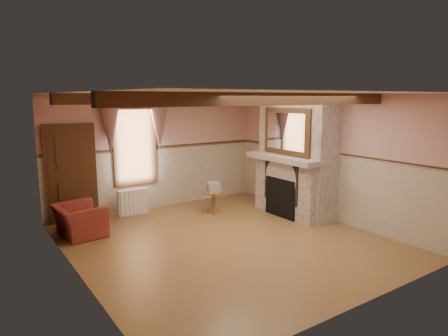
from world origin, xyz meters
TOP-DOWN VIEW (x-y plane):
  - floor at (0.00, 0.00)m, footprint 5.50×6.00m
  - ceiling at (0.00, 0.00)m, footprint 5.50×6.00m
  - wall_back at (0.00, 3.00)m, footprint 5.50×0.02m
  - wall_front at (0.00, -3.00)m, footprint 5.50×0.02m
  - wall_left at (-2.75, 0.00)m, footprint 0.02×6.00m
  - wall_right at (2.75, 0.00)m, footprint 0.02×6.00m
  - wainscot at (0.00, 0.00)m, footprint 5.50×6.00m
  - chair_rail at (0.00, 0.00)m, footprint 5.50×6.00m
  - firebox at (2.00, 0.60)m, footprint 0.20×0.95m
  - armchair at (-2.25, 1.87)m, footprint 0.94×1.05m
  - side_table at (0.79, 1.67)m, footprint 0.53×0.53m
  - book_stack at (0.81, 1.70)m, footprint 0.35×0.39m
  - radiator at (-0.81, 2.70)m, footprint 0.71×0.22m
  - bowl at (2.24, 0.79)m, footprint 0.35×0.35m
  - mantel_clock at (2.24, 1.40)m, footprint 0.14×0.24m
  - oil_lamp at (2.24, 1.23)m, footprint 0.11×0.11m
  - candle_red at (2.24, -0.21)m, footprint 0.06×0.06m
  - jar_yellow at (2.24, 0.05)m, footprint 0.06×0.06m
  - fireplace at (2.42, 0.60)m, footprint 0.85×2.00m
  - mantel at (2.24, 0.60)m, footprint 1.05×2.05m
  - overmantel_mirror at (2.06, 0.60)m, footprint 0.06×1.44m
  - door at (-2.10, 2.94)m, footprint 1.10×0.10m
  - window at (-0.60, 2.97)m, footprint 1.06×0.08m
  - window_drapes at (-0.60, 2.88)m, footprint 1.30×0.14m
  - ceiling_beam_front at (0.00, -1.20)m, footprint 5.50×0.18m
  - ceiling_beam_back at (0.00, 1.20)m, footprint 5.50×0.18m

SIDE VIEW (x-z plane):
  - floor at x=0.00m, z-range -0.01..0.01m
  - side_table at x=0.79m, z-range 0.00..0.55m
  - radiator at x=-0.81m, z-range 0.00..0.60m
  - armchair at x=-2.25m, z-range 0.00..0.63m
  - firebox at x=2.00m, z-range 0.00..0.90m
  - book_stack at x=0.81m, z-range 0.55..0.75m
  - wainscot at x=0.00m, z-range 0.00..1.50m
  - door at x=-2.10m, z-range 0.00..2.10m
  - mantel at x=2.24m, z-range 1.30..1.42m
  - wall_back at x=0.00m, z-range 0.00..2.80m
  - wall_front at x=0.00m, z-range 0.00..2.80m
  - wall_left at x=-2.75m, z-range 0.00..2.80m
  - wall_right at x=2.75m, z-range 0.00..2.80m
  - fireplace at x=2.42m, z-range 0.00..2.80m
  - bowl at x=2.24m, z-range 1.42..1.51m
  - jar_yellow at x=2.24m, z-range 1.42..1.54m
  - chair_rail at x=0.00m, z-range 1.46..1.54m
  - candle_red at x=2.24m, z-range 1.42..1.58m
  - mantel_clock at x=2.24m, z-range 1.42..1.62m
  - oil_lamp at x=2.24m, z-range 1.42..1.70m
  - window at x=-0.60m, z-range 0.64..2.66m
  - overmantel_mirror at x=2.06m, z-range 1.45..2.49m
  - window_drapes at x=-0.60m, z-range 1.55..2.95m
  - ceiling_beam_front at x=0.00m, z-range 2.60..2.80m
  - ceiling_beam_back at x=0.00m, z-range 2.60..2.80m
  - ceiling at x=0.00m, z-range 2.79..2.80m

